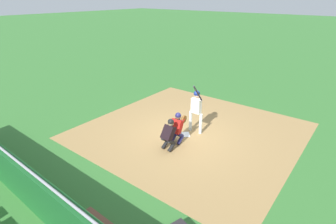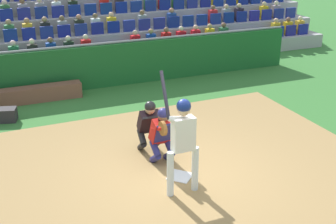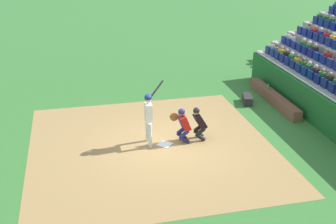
{
  "view_description": "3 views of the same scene",
  "coord_description": "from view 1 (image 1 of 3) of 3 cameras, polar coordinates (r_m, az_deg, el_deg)",
  "views": [
    {
      "loc": [
        5.68,
        -8.16,
        5.45
      ],
      "look_at": [
        -0.59,
        -0.37,
        1.03
      ],
      "focal_mm": 28.49,
      "sensor_mm": 36.0,
      "label": 1
    },
    {
      "loc": [
        3.27,
        7.32,
        4.67
      ],
      "look_at": [
        -0.17,
        -1.05,
        0.99
      ],
      "focal_mm": 48.98,
      "sensor_mm": 36.0,
      "label": 2
    },
    {
      "loc": [
        -13.2,
        2.71,
        6.88
      ],
      "look_at": [
        0.43,
        -0.2,
        1.06
      ],
      "focal_mm": 45.86,
      "sensor_mm": 36.0,
      "label": 3
    }
  ],
  "objects": [
    {
      "name": "home_plate_umpire",
      "position": [
        10.01,
        0.21,
        -4.56
      ],
      "size": [
        0.48,
        0.52,
        1.25
      ],
      "color": "black",
      "rests_on": "ground_plane"
    },
    {
      "name": "home_plate_marker",
      "position": [
        11.33,
        3.52,
        -4.85
      ],
      "size": [
        0.62,
        0.62,
        0.02
      ],
      "primitive_type": "cube",
      "rotation": [
        0.0,
        0.0,
        0.79
      ],
      "color": "white",
      "rests_on": "infield_dirt_patch"
    },
    {
      "name": "batter_at_plate",
      "position": [
        11.12,
        6.08,
        1.15
      ],
      "size": [
        0.64,
        0.72,
        2.27
      ],
      "color": "silver",
      "rests_on": "ground_plane"
    },
    {
      "name": "dugout_wall",
      "position": [
        7.72,
        -24.8,
        -17.01
      ],
      "size": [
        13.05,
        0.24,
        1.4
      ],
      "color": "#195925",
      "rests_on": "ground_plane"
    },
    {
      "name": "catcher_crouching",
      "position": [
        10.46,
        2.05,
        -3.04
      ],
      "size": [
        0.48,
        0.73,
        1.29
      ],
      "color": "navy",
      "rests_on": "ground_plane"
    },
    {
      "name": "infield_dirt_patch",
      "position": [
        11.7,
        4.95,
        -3.97
      ],
      "size": [
        8.73,
        8.48,
        0.01
      ],
      "primitive_type": "cube",
      "rotation": [
        0.0,
        0.0,
        0.02
      ],
      "color": "#A07D4B",
      "rests_on": "ground_plane"
    },
    {
      "name": "ground_plane",
      "position": [
        11.33,
        3.52,
        -4.92
      ],
      "size": [
        160.0,
        160.0,
        0.0
      ],
      "primitive_type": "plane",
      "color": "#357230"
    }
  ]
}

